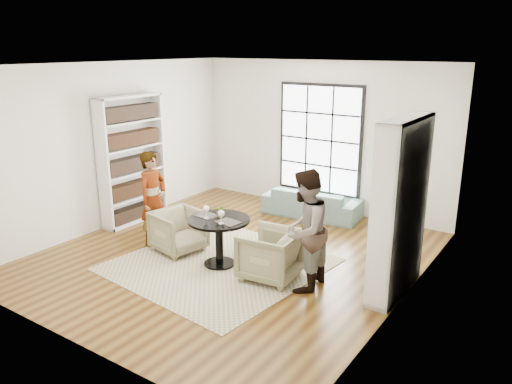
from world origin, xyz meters
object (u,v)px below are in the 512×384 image
Objects in this scene: person_right at (305,231)px; flower_centerpiece at (221,211)px; armchair_right at (270,255)px; wine_glass_right at (221,214)px; wine_glass_left at (206,209)px; pedestal_table at (219,232)px; person_left at (153,199)px; sofa at (312,202)px; armchair_left at (179,231)px.

flower_centerpiece is at bearing -94.93° from person_right.
wine_glass_right is at bearing -79.81° from armchair_right.
pedestal_table is at bearing 26.01° from wine_glass_left.
wine_glass_right is 1.06× the size of flower_centerpiece.
person_left is 7.63× the size of wine_glass_right.
armchair_right is (0.80, -2.80, 0.09)m from sofa.
armchair_right is at bearing -94.53° from person_right.
flower_centerpiece reaches higher than armchair_right.
pedestal_table is at bearing 137.69° from wine_glass_right.
armchair_left is 0.92m from wine_glass_left.
armchair_right is at bearing 3.97° from pedestal_table.
armchair_right is 4.04× the size of flower_centerpiece.
wine_glass_left is at bearing -101.21° from person_left.
wine_glass_right reaches higher than armchair_left.
flower_centerpiece is at bearing 45.28° from wine_glass_left.
sofa is at bearing -8.12° from armchair_left.
person_right is at bearing -78.80° from armchair_left.
person_left reaches higher than pedestal_table.
armchair_left is 3.75× the size of wine_glass_left.
person_right reaches higher than wine_glass_left.
person_left is at bearing -95.82° from armchair_right.
pedestal_table is at bearing -82.90° from armchair_left.
flower_centerpiece reaches higher than armchair_left.
wine_glass_left is at bearing -87.83° from armchair_right.
wine_glass_left reaches higher than armchair_left.
sofa is 3.07m from wine_glass_right.
pedestal_table is 2.87m from sofa.
person_right reaches higher than person_left.
pedestal_table is 0.40m from wine_glass_left.
person_right is 1.61m from wine_glass_left.
pedestal_table reaches higher than armchair_right.
wine_glass_right is (0.33, -0.06, 0.01)m from wine_glass_left.
wine_glass_right is at bearing -101.93° from person_left.
armchair_right reaches higher than armchair_left.
sofa is 2.38× the size of armchair_right.
armchair_right is (1.78, -0.01, 0.02)m from armchair_left.
armchair_left is 0.72m from person_left.
armchair_right is at bearing 101.02° from sofa.
armchair_right reaches higher than sofa.
pedestal_table is 0.59× the size of person_left.
pedestal_table is 4.67× the size of wine_glass_left.
armchair_right is 1.19m from wine_glass_left.
person_right is 8.56× the size of flower_centerpiece.
person_right reaches higher than flower_centerpiece.
person_right is at bearing 2.45° from pedestal_table.
flower_centerpiece is (1.43, 0.01, 0.05)m from person_left.
person_right is 8.09× the size of wine_glass_right.
armchair_left is 3.82× the size of flower_centerpiece.
pedestal_table is at bearing -97.06° from person_left.
sofa is at bearing 84.92° from wine_glass_left.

